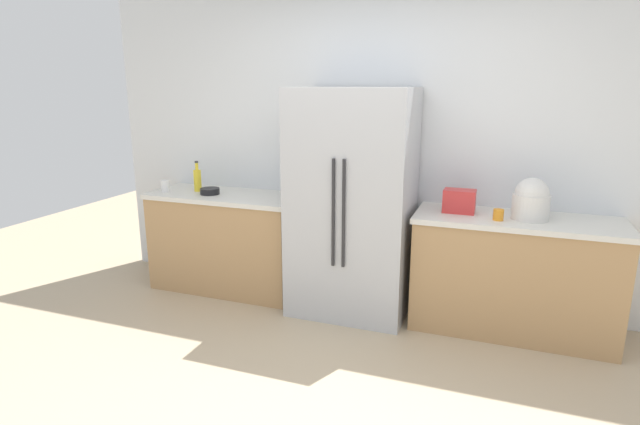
{
  "coord_description": "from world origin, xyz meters",
  "views": [
    {
      "loc": [
        0.97,
        -2.36,
        1.83
      ],
      "look_at": [
        -0.06,
        0.45,
        1.07
      ],
      "focal_mm": 28.49,
      "sensor_mm": 36.0,
      "label": 1
    }
  ],
  "objects_px": {
    "toaster": "(459,201)",
    "cup_a": "(498,215)",
    "rice_cooker": "(531,200)",
    "refrigerator": "(352,204)",
    "bowl_a": "(210,191)",
    "cup_b": "(165,186)",
    "bottle_a": "(197,180)"
  },
  "relations": [
    {
      "from": "toaster",
      "to": "cup_a",
      "type": "bearing_deg",
      "value": -26.07
    },
    {
      "from": "toaster",
      "to": "rice_cooker",
      "type": "bearing_deg",
      "value": -3.64
    },
    {
      "from": "refrigerator",
      "to": "bowl_a",
      "type": "relative_size",
      "value": 10.63
    },
    {
      "from": "rice_cooker",
      "to": "cup_b",
      "type": "height_order",
      "value": "rice_cooker"
    },
    {
      "from": "bottle_a",
      "to": "cup_a",
      "type": "xyz_separation_m",
      "value": [
        2.59,
        -0.13,
        -0.07
      ]
    },
    {
      "from": "rice_cooker",
      "to": "bowl_a",
      "type": "relative_size",
      "value": 1.78
    },
    {
      "from": "cup_a",
      "to": "bottle_a",
      "type": "bearing_deg",
      "value": 177.06
    },
    {
      "from": "refrigerator",
      "to": "rice_cooker",
      "type": "relative_size",
      "value": 5.98
    },
    {
      "from": "cup_a",
      "to": "refrigerator",
      "type": "bearing_deg",
      "value": 177.01
    },
    {
      "from": "refrigerator",
      "to": "toaster",
      "type": "relative_size",
      "value": 7.68
    },
    {
      "from": "rice_cooker",
      "to": "bowl_a",
      "type": "distance_m",
      "value": 2.63
    },
    {
      "from": "toaster",
      "to": "bottle_a",
      "type": "bearing_deg",
      "value": -179.82
    },
    {
      "from": "toaster",
      "to": "bottle_a",
      "type": "distance_m",
      "value": 2.3
    },
    {
      "from": "cup_a",
      "to": "bowl_a",
      "type": "xyz_separation_m",
      "value": [
        -2.42,
        0.06,
        -0.01
      ]
    },
    {
      "from": "cup_a",
      "to": "cup_b",
      "type": "xyz_separation_m",
      "value": [
        -2.85,
        0.01,
        0.01
      ]
    },
    {
      "from": "refrigerator",
      "to": "bowl_a",
      "type": "height_order",
      "value": "refrigerator"
    },
    {
      "from": "cup_b",
      "to": "refrigerator",
      "type": "bearing_deg",
      "value": 1.55
    },
    {
      "from": "rice_cooker",
      "to": "bowl_a",
      "type": "bearing_deg",
      "value": -178.88
    },
    {
      "from": "bowl_a",
      "to": "rice_cooker",
      "type": "bearing_deg",
      "value": 1.12
    },
    {
      "from": "refrigerator",
      "to": "cup_b",
      "type": "height_order",
      "value": "refrigerator"
    },
    {
      "from": "rice_cooker",
      "to": "bottle_a",
      "type": "distance_m",
      "value": 2.8
    },
    {
      "from": "toaster",
      "to": "rice_cooker",
      "type": "relative_size",
      "value": 0.78
    },
    {
      "from": "toaster",
      "to": "refrigerator",
      "type": "bearing_deg",
      "value": -174.24
    },
    {
      "from": "bottle_a",
      "to": "bowl_a",
      "type": "distance_m",
      "value": 0.2
    },
    {
      "from": "bottle_a",
      "to": "bowl_a",
      "type": "xyz_separation_m",
      "value": [
        0.17,
        -0.08,
        -0.08
      ]
    },
    {
      "from": "refrigerator",
      "to": "toaster",
      "type": "height_order",
      "value": "refrigerator"
    },
    {
      "from": "cup_b",
      "to": "bowl_a",
      "type": "bearing_deg",
      "value": 6.19
    },
    {
      "from": "bottle_a",
      "to": "cup_a",
      "type": "relative_size",
      "value": 3.46
    },
    {
      "from": "toaster",
      "to": "cup_a",
      "type": "distance_m",
      "value": 0.32
    },
    {
      "from": "bottle_a",
      "to": "bowl_a",
      "type": "height_order",
      "value": "bottle_a"
    },
    {
      "from": "bottle_a",
      "to": "toaster",
      "type": "bearing_deg",
      "value": 0.18
    },
    {
      "from": "cup_b",
      "to": "bowl_a",
      "type": "height_order",
      "value": "cup_b"
    }
  ]
}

